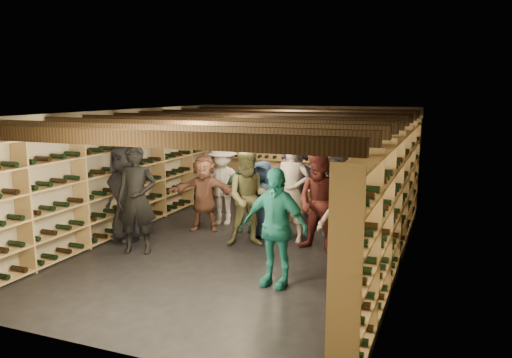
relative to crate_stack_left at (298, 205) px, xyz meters
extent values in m
plane|color=black|center=(-0.41, -2.02, -0.34)|extent=(8.00, 8.00, 0.00)
cube|color=tan|center=(-0.41, 1.98, 0.86)|extent=(5.50, 0.02, 2.40)
cube|color=tan|center=(-0.41, -6.02, 0.86)|extent=(5.50, 0.02, 2.40)
cube|color=tan|center=(-3.16, -2.02, 0.86)|extent=(0.02, 8.00, 2.40)
cube|color=tan|center=(2.34, -2.02, 0.86)|extent=(0.02, 8.00, 2.40)
cube|color=#BEB4A2|center=(-0.41, -2.02, 2.06)|extent=(5.50, 8.00, 0.01)
cube|color=black|center=(-0.41, -5.52, 1.92)|extent=(5.40, 0.12, 0.18)
cube|color=black|center=(-0.41, -4.65, 1.92)|extent=(5.40, 0.12, 0.18)
cube|color=black|center=(-0.41, -3.77, 1.92)|extent=(5.40, 0.12, 0.18)
cube|color=black|center=(-0.41, -2.90, 1.92)|extent=(5.40, 0.12, 0.18)
cube|color=black|center=(-0.41, -2.02, 1.92)|extent=(5.40, 0.12, 0.18)
cube|color=black|center=(-0.41, -1.15, 1.92)|extent=(5.40, 0.12, 0.18)
cube|color=black|center=(-0.41, -0.27, 1.92)|extent=(5.40, 0.12, 0.18)
cube|color=black|center=(-0.41, 0.60, 1.92)|extent=(5.40, 0.12, 0.18)
cube|color=black|center=(-0.41, 1.48, 1.92)|extent=(5.40, 0.12, 0.18)
cube|color=#A58750|center=(-2.98, -2.02, 0.73)|extent=(0.32, 7.50, 2.15)
cube|color=#A58750|center=(2.16, -2.02, 0.73)|extent=(0.32, 7.50, 2.15)
cube|color=#A58750|center=(-0.41, 1.81, 0.73)|extent=(4.70, 0.30, 2.15)
cube|color=tan|center=(0.00, 0.00, -0.25)|extent=(0.52, 0.35, 0.17)
cube|color=tan|center=(0.00, 0.00, -0.08)|extent=(0.52, 0.35, 0.17)
cube|color=tan|center=(0.00, 0.00, 0.09)|extent=(0.52, 0.35, 0.17)
cube|color=tan|center=(0.00, 0.00, 0.26)|extent=(0.52, 0.35, 0.17)
cube|color=tan|center=(0.71, -0.06, -0.25)|extent=(0.51, 0.34, 0.17)
cube|color=tan|center=(0.71, -0.06, -0.08)|extent=(0.51, 0.34, 0.17)
cube|color=tan|center=(0.71, -0.06, 0.09)|extent=(0.51, 0.34, 0.17)
cube|color=tan|center=(0.20, 0.08, -0.25)|extent=(0.55, 0.41, 0.17)
imported|color=black|center=(-2.59, -2.55, 0.55)|extent=(1.00, 0.79, 1.78)
imported|color=black|center=(-1.95, -3.08, 0.60)|extent=(0.80, 0.66, 1.88)
imported|color=brown|center=(-0.32, -1.99, 0.54)|extent=(1.05, 0.95, 1.75)
imported|color=beige|center=(1.48, -2.16, 0.42)|extent=(1.06, 0.72, 1.51)
imported|color=#1F8077|center=(0.73, -3.59, 0.52)|extent=(1.06, 0.56, 1.72)
imported|color=brown|center=(-1.54, -1.41, 0.42)|extent=(1.48, 0.81, 1.52)
imported|color=#1C2C47|center=(-0.29, -1.44, 0.40)|extent=(0.73, 0.49, 1.48)
imported|color=gray|center=(0.30, -1.44, 0.59)|extent=(0.68, 0.45, 1.85)
imported|color=#4A1B17|center=(0.95, -1.88, 0.53)|extent=(0.98, 0.84, 1.73)
imported|color=#A69D98|center=(-1.40, -0.84, 0.51)|extent=(1.20, 0.83, 1.70)
imported|color=#254F3F|center=(-0.75, -1.15, 0.43)|extent=(0.97, 0.59, 1.55)
imported|color=slate|center=(0.19, -0.90, 0.61)|extent=(1.82, 0.76, 1.91)
imported|color=#353439|center=(1.02, -0.89, 0.50)|extent=(0.92, 0.72, 1.67)
camera|label=1|loc=(3.00, -10.07, 2.43)|focal=35.00mm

